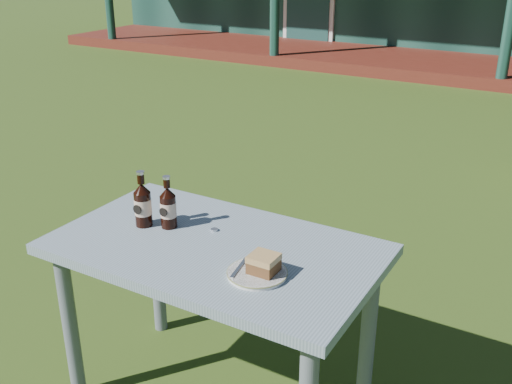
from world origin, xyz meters
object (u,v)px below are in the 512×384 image
Objects in this scene: cake_slice at (264,263)px; cola_bottle_near at (168,207)px; cola_bottle_far at (143,204)px; plate at (257,273)px; cafe_table at (215,268)px.

cola_bottle_near reaches higher than cake_slice.
plate is at bearing -10.61° from cola_bottle_far.
cafe_table is at bearing -7.98° from cola_bottle_near.
cake_slice is at bearing -14.98° from cola_bottle_near.
cola_bottle_near is at bearing 21.86° from cola_bottle_far.
cake_slice is 0.60m from cola_bottle_far.
cola_bottle_far is at bearing 170.81° from cake_slice.
plate is at bearing -146.63° from cake_slice.
plate is 0.91× the size of cola_bottle_far.
cola_bottle_far is (-0.33, -0.00, 0.19)m from cafe_table.
cake_slice is at bearing -9.19° from cola_bottle_far.
cola_bottle_near is 0.10m from cola_bottle_far.
cafe_table is 5.33× the size of cola_bottle_far.
cafe_table is at bearing 0.80° from cola_bottle_far.
cafe_table is 0.30m from cola_bottle_near.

